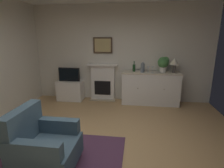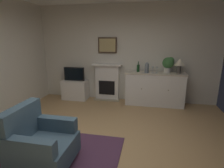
{
  "view_description": "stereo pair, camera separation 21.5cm",
  "coord_description": "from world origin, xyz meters",
  "px_view_note": "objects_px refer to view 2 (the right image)",
  "views": [
    {
      "loc": [
        0.46,
        -2.53,
        1.85
      ],
      "look_at": [
        0.02,
        0.69,
        1.0
      ],
      "focal_mm": 28.65,
      "sensor_mm": 36.0,
      "label": 1
    },
    {
      "loc": [
        0.67,
        -2.49,
        1.85
      ],
      "look_at": [
        0.02,
        0.69,
        1.0
      ],
      "focal_mm": 28.65,
      "sensor_mm": 36.0,
      "label": 2
    }
  ],
  "objects_px": {
    "fireplace_unit": "(107,82)",
    "table_lamp": "(180,63)",
    "framed_picture": "(107,45)",
    "vase_decorative": "(147,68)",
    "wine_glass_left": "(153,68)",
    "potted_plant_small": "(168,63)",
    "wine_bottle": "(138,68)",
    "tv_cabinet": "(75,90)",
    "tv_set": "(74,74)",
    "armchair": "(40,143)",
    "wine_glass_center": "(157,69)",
    "sideboard_cabinet": "(154,89)"
  },
  "relations": [
    {
      "from": "table_lamp",
      "to": "wine_glass_left",
      "type": "xyz_separation_m",
      "value": [
        -0.68,
        0.02,
        -0.16
      ]
    },
    {
      "from": "table_lamp",
      "to": "vase_decorative",
      "type": "height_order",
      "value": "table_lamp"
    },
    {
      "from": "wine_bottle",
      "to": "tv_cabinet",
      "type": "height_order",
      "value": "wine_bottle"
    },
    {
      "from": "wine_glass_left",
      "to": "potted_plant_small",
      "type": "relative_size",
      "value": 0.38
    },
    {
      "from": "table_lamp",
      "to": "potted_plant_small",
      "type": "bearing_deg",
      "value": 170.64
    },
    {
      "from": "wine_bottle",
      "to": "tv_cabinet",
      "type": "relative_size",
      "value": 0.39
    },
    {
      "from": "table_lamp",
      "to": "wine_glass_left",
      "type": "bearing_deg",
      "value": 178.63
    },
    {
      "from": "tv_set",
      "to": "armchair",
      "type": "xyz_separation_m",
      "value": [
        0.68,
        -2.89,
        -0.41
      ]
    },
    {
      "from": "sideboard_cabinet",
      "to": "potted_plant_small",
      "type": "bearing_deg",
      "value": 7.94
    },
    {
      "from": "framed_picture",
      "to": "armchair",
      "type": "xyz_separation_m",
      "value": [
        -0.29,
        -3.13,
        -1.25
      ]
    },
    {
      "from": "armchair",
      "to": "sideboard_cabinet",
      "type": "bearing_deg",
      "value": 59.93
    },
    {
      "from": "tv_cabinet",
      "to": "armchair",
      "type": "xyz_separation_m",
      "value": [
        0.68,
        -2.92,
        0.09
      ]
    },
    {
      "from": "table_lamp",
      "to": "wine_bottle",
      "type": "xyz_separation_m",
      "value": [
        -1.07,
        0.04,
        -0.17
      ]
    },
    {
      "from": "wine_glass_left",
      "to": "tv_cabinet",
      "type": "xyz_separation_m",
      "value": [
        -2.29,
        -0.0,
        -0.75
      ]
    },
    {
      "from": "table_lamp",
      "to": "wine_glass_center",
      "type": "xyz_separation_m",
      "value": [
        -0.57,
        -0.03,
        -0.16
      ]
    },
    {
      "from": "fireplace_unit",
      "to": "tv_set",
      "type": "height_order",
      "value": "fireplace_unit"
    },
    {
      "from": "wine_glass_left",
      "to": "vase_decorative",
      "type": "relative_size",
      "value": 0.59
    },
    {
      "from": "framed_picture",
      "to": "wine_glass_center",
      "type": "height_order",
      "value": "framed_picture"
    },
    {
      "from": "wine_glass_left",
      "to": "tv_set",
      "type": "xyz_separation_m",
      "value": [
        -2.29,
        -0.02,
        -0.25
      ]
    },
    {
      "from": "tv_cabinet",
      "to": "armchair",
      "type": "bearing_deg",
      "value": -76.81
    },
    {
      "from": "wine_bottle",
      "to": "wine_glass_left",
      "type": "height_order",
      "value": "wine_bottle"
    },
    {
      "from": "vase_decorative",
      "to": "tv_set",
      "type": "relative_size",
      "value": 0.45
    },
    {
      "from": "wine_glass_center",
      "to": "armchair",
      "type": "bearing_deg",
      "value": -120.79
    },
    {
      "from": "tv_cabinet",
      "to": "fireplace_unit",
      "type": "bearing_deg",
      "value": 9.45
    },
    {
      "from": "vase_decorative",
      "to": "wine_glass_left",
      "type": "bearing_deg",
      "value": 22.77
    },
    {
      "from": "tv_cabinet",
      "to": "potted_plant_small",
      "type": "bearing_deg",
      "value": 0.65
    },
    {
      "from": "table_lamp",
      "to": "wine_glass_left",
      "type": "distance_m",
      "value": 0.7
    },
    {
      "from": "framed_picture",
      "to": "vase_decorative",
      "type": "relative_size",
      "value": 1.96
    },
    {
      "from": "tv_set",
      "to": "armchair",
      "type": "distance_m",
      "value": 3.0
    },
    {
      "from": "fireplace_unit",
      "to": "table_lamp",
      "type": "distance_m",
      "value": 2.1
    },
    {
      "from": "wine_bottle",
      "to": "tv_set",
      "type": "relative_size",
      "value": 0.47
    },
    {
      "from": "fireplace_unit",
      "to": "table_lamp",
      "type": "height_order",
      "value": "table_lamp"
    },
    {
      "from": "wine_glass_left",
      "to": "vase_decorative",
      "type": "height_order",
      "value": "vase_decorative"
    },
    {
      "from": "fireplace_unit",
      "to": "wine_glass_center",
      "type": "bearing_deg",
      "value": -8.29
    },
    {
      "from": "wine_bottle",
      "to": "wine_glass_left",
      "type": "xyz_separation_m",
      "value": [
        0.39,
        -0.03,
        0.01
      ]
    },
    {
      "from": "tv_cabinet",
      "to": "tv_set",
      "type": "distance_m",
      "value": 0.5
    },
    {
      "from": "framed_picture",
      "to": "vase_decorative",
      "type": "bearing_deg",
      "value": -13.3
    },
    {
      "from": "fireplace_unit",
      "to": "potted_plant_small",
      "type": "bearing_deg",
      "value": -4.4
    },
    {
      "from": "wine_glass_center",
      "to": "armchair",
      "type": "distance_m",
      "value": 3.41
    },
    {
      "from": "wine_glass_center",
      "to": "tv_cabinet",
      "type": "xyz_separation_m",
      "value": [
        -2.4,
        0.04,
        -0.75
      ]
    },
    {
      "from": "wine_glass_left",
      "to": "wine_glass_center",
      "type": "xyz_separation_m",
      "value": [
        0.11,
        -0.05,
        0.0
      ]
    },
    {
      "from": "fireplace_unit",
      "to": "table_lamp",
      "type": "relative_size",
      "value": 2.75
    },
    {
      "from": "potted_plant_small",
      "to": "armchair",
      "type": "distance_m",
      "value": 3.65
    },
    {
      "from": "tv_set",
      "to": "framed_picture",
      "type": "bearing_deg",
      "value": 13.31
    },
    {
      "from": "sideboard_cabinet",
      "to": "tv_cabinet",
      "type": "distance_m",
      "value": 2.37
    },
    {
      "from": "tv_set",
      "to": "potted_plant_small",
      "type": "relative_size",
      "value": 1.44
    },
    {
      "from": "framed_picture",
      "to": "vase_decorative",
      "type": "distance_m",
      "value": 1.32
    },
    {
      "from": "framed_picture",
      "to": "tv_set",
      "type": "xyz_separation_m",
      "value": [
        -0.98,
        -0.23,
        -0.84
      ]
    },
    {
      "from": "tv_cabinet",
      "to": "armchair",
      "type": "distance_m",
      "value": 3.0
    },
    {
      "from": "wine_glass_left",
      "to": "potted_plant_small",
      "type": "bearing_deg",
      "value": 4.11
    }
  ]
}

